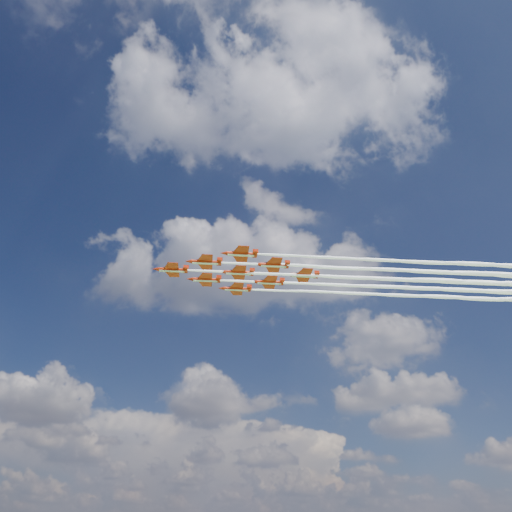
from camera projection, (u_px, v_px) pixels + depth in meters
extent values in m
cylinder|color=#B32109|center=(172.00, 270.00, 164.68)|extent=(8.84, 3.04, 1.21)
cone|color=#B32109|center=(155.00, 269.00, 164.26)|extent=(2.40, 1.65, 1.21)
cone|color=#B32109|center=(188.00, 270.00, 165.08)|extent=(1.84, 1.42, 1.10)
ellipsoid|color=black|center=(165.00, 268.00, 164.76)|extent=(2.44, 1.46, 0.79)
cube|color=#B32109|center=(174.00, 270.00, 164.70)|extent=(5.57, 10.62, 0.15)
cube|color=#B32109|center=(185.00, 270.00, 165.02)|extent=(2.34, 4.19, 0.13)
cube|color=#B32109|center=(186.00, 268.00, 165.53)|extent=(1.75, 0.52, 1.98)
cube|color=silver|center=(172.00, 271.00, 164.41)|extent=(8.26, 2.71, 0.13)
cylinder|color=#B32109|center=(205.00, 262.00, 160.10)|extent=(8.84, 3.04, 1.21)
cone|color=#B32109|center=(188.00, 261.00, 159.67)|extent=(2.40, 1.65, 1.21)
cone|color=#B32109|center=(221.00, 263.00, 160.50)|extent=(1.84, 1.42, 1.10)
ellipsoid|color=black|center=(199.00, 260.00, 160.17)|extent=(2.44, 1.46, 0.79)
cube|color=#B32109|center=(207.00, 262.00, 160.11)|extent=(5.57, 10.62, 0.15)
cube|color=#B32109|center=(219.00, 263.00, 160.44)|extent=(2.34, 4.19, 0.13)
cube|color=#B32109|center=(220.00, 260.00, 160.94)|extent=(1.75, 0.52, 1.98)
cube|color=silver|center=(205.00, 264.00, 159.83)|extent=(8.26, 2.71, 0.13)
cylinder|color=#B32109|center=(205.00, 280.00, 170.97)|extent=(8.84, 3.04, 1.21)
cone|color=#B32109|center=(189.00, 279.00, 170.55)|extent=(2.40, 1.65, 1.21)
cone|color=#B32109|center=(220.00, 280.00, 171.37)|extent=(1.84, 1.42, 1.10)
ellipsoid|color=black|center=(199.00, 278.00, 171.05)|extent=(2.44, 1.46, 0.79)
cube|color=#B32109|center=(207.00, 280.00, 170.99)|extent=(5.57, 10.62, 0.15)
cube|color=#B32109|center=(218.00, 280.00, 171.31)|extent=(2.34, 4.19, 0.13)
cube|color=#B32109|center=(219.00, 278.00, 171.82)|extent=(1.75, 0.52, 1.98)
cube|color=silver|center=(205.00, 281.00, 170.70)|extent=(8.26, 2.71, 0.13)
cylinder|color=#B32109|center=(241.00, 254.00, 155.51)|extent=(8.84, 3.04, 1.21)
cone|color=#B32109|center=(223.00, 253.00, 155.09)|extent=(2.40, 1.65, 1.21)
cone|color=#B32109|center=(257.00, 255.00, 155.91)|extent=(1.84, 1.42, 1.10)
ellipsoid|color=black|center=(234.00, 252.00, 155.59)|extent=(2.44, 1.46, 0.79)
cube|color=#B32109|center=(243.00, 254.00, 155.53)|extent=(5.57, 10.62, 0.15)
cube|color=#B32109|center=(255.00, 254.00, 155.85)|extent=(2.34, 4.19, 0.13)
cube|color=#B32109|center=(256.00, 252.00, 156.35)|extent=(1.75, 0.52, 1.98)
cube|color=silver|center=(241.00, 255.00, 155.24)|extent=(8.26, 2.71, 0.13)
cylinder|color=#B32109|center=(238.00, 272.00, 166.39)|extent=(8.84, 3.04, 1.21)
cone|color=#B32109|center=(222.00, 272.00, 165.96)|extent=(2.40, 1.65, 1.21)
cone|color=#B32109|center=(254.00, 273.00, 166.78)|extent=(1.84, 1.42, 1.10)
ellipsoid|color=black|center=(232.00, 271.00, 166.46)|extent=(2.44, 1.46, 0.79)
cube|color=#B32109|center=(240.00, 273.00, 166.40)|extent=(5.57, 10.62, 0.15)
cube|color=#B32109|center=(252.00, 273.00, 166.72)|extent=(2.34, 4.19, 0.13)
cube|color=#B32109|center=(252.00, 270.00, 167.23)|extent=(1.75, 0.52, 1.98)
cube|color=silver|center=(238.00, 274.00, 166.11)|extent=(8.26, 2.71, 0.13)
cylinder|color=#B32109|center=(236.00, 289.00, 177.26)|extent=(8.84, 3.04, 1.21)
cone|color=#B32109|center=(221.00, 288.00, 176.84)|extent=(2.40, 1.65, 1.21)
cone|color=#B32109|center=(251.00, 289.00, 177.66)|extent=(1.84, 1.42, 1.10)
ellipsoid|color=black|center=(230.00, 287.00, 177.33)|extent=(2.44, 1.46, 0.79)
cube|color=#B32109|center=(238.00, 289.00, 177.28)|extent=(5.57, 10.62, 0.15)
cube|color=#B32109|center=(249.00, 289.00, 177.60)|extent=(2.34, 4.19, 0.13)
cube|color=#B32109|center=(249.00, 287.00, 178.10)|extent=(1.75, 0.52, 1.98)
cube|color=silver|center=(236.00, 290.00, 176.99)|extent=(8.26, 2.71, 0.13)
cylinder|color=#B32109|center=(274.00, 265.00, 161.80)|extent=(8.84, 3.04, 1.21)
cone|color=#B32109|center=(257.00, 264.00, 161.38)|extent=(2.40, 1.65, 1.21)
cone|color=#B32109|center=(289.00, 266.00, 162.20)|extent=(1.84, 1.42, 1.10)
ellipsoid|color=black|center=(267.00, 263.00, 161.87)|extent=(2.44, 1.46, 0.79)
cube|color=#B32109|center=(275.00, 265.00, 161.81)|extent=(5.57, 10.62, 0.15)
cube|color=#B32109|center=(287.00, 266.00, 162.14)|extent=(2.34, 4.19, 0.13)
cube|color=#B32109|center=(287.00, 263.00, 162.64)|extent=(1.75, 0.52, 1.98)
cube|color=silver|center=(274.00, 266.00, 161.53)|extent=(8.26, 2.71, 0.13)
cylinder|color=#B32109|center=(269.00, 282.00, 172.67)|extent=(8.84, 3.04, 1.21)
cone|color=#B32109|center=(253.00, 282.00, 172.25)|extent=(2.40, 1.65, 1.21)
cone|color=#B32109|center=(284.00, 283.00, 173.07)|extent=(1.84, 1.42, 1.10)
ellipsoid|color=black|center=(263.00, 281.00, 172.75)|extent=(2.44, 1.46, 0.79)
cube|color=#B32109|center=(271.00, 282.00, 172.69)|extent=(5.57, 10.62, 0.15)
cube|color=#B32109|center=(282.00, 283.00, 173.01)|extent=(2.34, 4.19, 0.13)
cube|color=#B32109|center=(282.00, 280.00, 173.52)|extent=(1.75, 0.52, 1.98)
cube|color=silver|center=(269.00, 284.00, 172.40)|extent=(8.26, 2.71, 0.13)
cylinder|color=#B32109|center=(304.00, 275.00, 168.09)|extent=(8.84, 3.04, 1.21)
cone|color=#B32109|center=(288.00, 275.00, 167.66)|extent=(2.40, 1.65, 1.21)
cone|color=#B32109|center=(319.00, 276.00, 168.49)|extent=(1.84, 1.42, 1.10)
ellipsoid|color=black|center=(297.00, 274.00, 168.16)|extent=(2.44, 1.46, 0.79)
cube|color=#B32109|center=(305.00, 275.00, 168.10)|extent=(5.57, 10.62, 0.15)
cube|color=#B32109|center=(317.00, 276.00, 168.43)|extent=(2.34, 4.19, 0.13)
cube|color=#B32109|center=(317.00, 273.00, 168.93)|extent=(1.75, 0.52, 1.98)
cube|color=silver|center=(304.00, 277.00, 167.82)|extent=(8.26, 2.71, 0.13)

